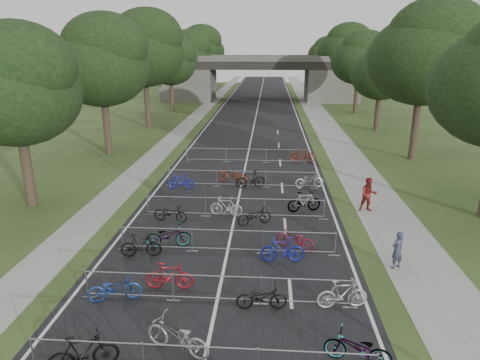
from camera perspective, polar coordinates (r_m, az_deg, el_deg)
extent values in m
cube|color=black|center=(56.34, 2.19, 8.76)|extent=(11.00, 140.00, 0.01)
cube|color=gray|center=(56.67, 10.39, 8.54)|extent=(3.00, 140.00, 0.01)
cube|color=gray|center=(57.06, -5.45, 8.80)|extent=(2.00, 140.00, 0.01)
cube|color=silver|center=(56.34, 2.19, 8.75)|extent=(0.12, 140.00, 0.00)
cube|color=#4E4A46|center=(72.14, -6.78, 12.57)|extent=(8.00, 8.00, 5.00)
cube|color=#4E4A46|center=(71.59, 12.07, 12.28)|extent=(8.00, 8.00, 5.00)
cube|color=black|center=(70.74, 2.65, 15.09)|extent=(30.00, 8.00, 1.20)
cube|color=#4E4A46|center=(66.91, 2.58, 15.81)|extent=(30.00, 0.40, 0.90)
cube|color=#4E4A46|center=(74.50, 2.73, 15.98)|extent=(30.00, 0.40, 0.90)
cylinder|color=#33261C|center=(26.18, -26.51, 1.30)|extent=(0.56, 0.56, 4.20)
ellipsoid|color=black|center=(25.48, -27.77, 10.21)|extent=(6.72, 6.72, 5.51)
sphere|color=black|center=(24.65, -27.61, 13.22)|extent=(5.38, 5.38, 5.38)
sphere|color=black|center=(26.25, -27.90, 8.49)|extent=(4.37, 4.37, 4.37)
cylinder|color=#33261C|center=(36.69, -17.35, 6.97)|extent=(0.56, 0.56, 4.72)
ellipsoid|color=black|center=(36.19, -18.03, 14.18)|extent=(7.56, 7.56, 6.20)
sphere|color=black|center=(35.47, -17.63, 16.62)|extent=(6.05, 6.05, 6.05)
sphere|color=black|center=(36.89, -18.34, 12.72)|extent=(4.91, 4.91, 4.91)
cylinder|color=#33261C|center=(36.01, 22.31, 6.58)|extent=(0.56, 0.56, 5.11)
ellipsoid|color=black|center=(35.52, 23.27, 14.51)|extent=(8.18, 8.18, 6.70)
sphere|color=black|center=(35.23, 24.83, 16.99)|extent=(6.54, 6.54, 6.54)
sphere|color=black|center=(35.88, 22.04, 13.03)|extent=(5.31, 5.31, 5.31)
cylinder|color=#33261C|center=(47.90, -12.28, 9.99)|extent=(0.56, 0.56, 5.25)
ellipsoid|color=black|center=(47.54, -12.69, 16.14)|extent=(8.40, 8.40, 6.89)
sphere|color=black|center=(46.89, -12.28, 18.21)|extent=(6.72, 6.72, 6.72)
sphere|color=black|center=(48.19, -13.03, 14.88)|extent=(5.46, 5.46, 5.46)
cylinder|color=#33261C|center=(47.51, 17.86, 8.64)|extent=(0.56, 0.56, 3.85)
ellipsoid|color=black|center=(47.12, 18.30, 13.16)|extent=(6.16, 6.16, 5.05)
sphere|color=black|center=(46.73, 19.33, 14.55)|extent=(4.93, 4.93, 4.93)
sphere|color=black|center=(47.55, 17.47, 12.33)|extent=(4.00, 4.00, 4.00)
cylinder|color=#33261C|center=(59.51, -9.07, 11.06)|extent=(0.56, 0.56, 4.20)
ellipsoid|color=black|center=(59.20, -9.27, 15.02)|extent=(6.72, 6.72, 5.51)
sphere|color=black|center=(58.54, -8.85, 16.33)|extent=(5.38, 5.38, 5.38)
sphere|color=black|center=(59.84, -9.60, 14.22)|extent=(4.37, 4.37, 4.37)
cylinder|color=#33261C|center=(59.10, 15.21, 10.77)|extent=(0.56, 0.56, 4.48)
ellipsoid|color=black|center=(58.79, 15.56, 15.01)|extent=(7.17, 7.17, 5.88)
sphere|color=black|center=(58.39, 16.38, 16.35)|extent=(5.73, 5.73, 5.73)
sphere|color=black|center=(59.22, 14.91, 14.21)|extent=(4.66, 4.66, 4.66)
cylinder|color=#33261C|center=(71.17, -6.93, 12.39)|extent=(0.56, 0.56, 4.72)
ellipsoid|color=black|center=(70.92, -7.07, 16.12)|extent=(7.56, 7.56, 6.20)
sphere|color=black|center=(70.30, -6.69, 17.35)|extent=(6.05, 6.05, 6.05)
sphere|color=black|center=(71.53, -7.37, 15.36)|extent=(4.91, 4.91, 4.91)
cylinder|color=#33261C|center=(70.83, 13.41, 12.18)|extent=(0.56, 0.56, 5.11)
ellipsoid|color=black|center=(70.58, 13.71, 16.23)|extent=(8.18, 8.18, 6.70)
sphere|color=black|center=(70.18, 14.38, 17.51)|extent=(6.54, 6.54, 6.54)
sphere|color=black|center=(71.01, 13.17, 15.44)|extent=(5.31, 5.31, 5.31)
cylinder|color=#33261C|center=(82.93, -5.38, 13.34)|extent=(0.56, 0.56, 5.25)
ellipsoid|color=black|center=(82.72, -5.48, 16.89)|extent=(8.40, 8.40, 6.89)
sphere|color=black|center=(82.14, -5.14, 18.07)|extent=(6.72, 6.72, 6.72)
sphere|color=black|center=(83.31, -5.76, 16.16)|extent=(5.46, 5.46, 5.46)
cylinder|color=#33261C|center=(82.71, 12.07, 12.54)|extent=(0.56, 0.56, 3.85)
ellipsoid|color=black|center=(82.49, 12.24, 15.15)|extent=(6.16, 6.16, 5.05)
sphere|color=black|center=(82.04, 12.78, 15.96)|extent=(4.93, 4.93, 4.93)
sphere|color=black|center=(82.95, 11.80, 14.65)|extent=(4.00, 4.00, 4.00)
cylinder|color=#33261C|center=(94.81, -4.19, 13.56)|extent=(0.56, 0.56, 4.20)
ellipsoid|color=black|center=(94.61, -4.25, 16.05)|extent=(6.72, 6.72, 5.51)
sphere|color=black|center=(94.01, -3.93, 16.87)|extent=(5.38, 5.38, 5.38)
sphere|color=black|center=(95.20, -4.50, 15.55)|extent=(4.37, 4.37, 4.37)
cylinder|color=#33261C|center=(94.55, 11.10, 13.37)|extent=(0.56, 0.56, 4.48)
ellipsoid|color=black|center=(94.36, 11.26, 16.03)|extent=(7.17, 7.17, 5.88)
sphere|color=black|center=(93.92, 11.73, 16.87)|extent=(5.73, 5.73, 5.73)
sphere|color=black|center=(94.82, 10.88, 15.51)|extent=(4.66, 4.66, 4.66)
cylinder|color=gray|center=(12.06, -5.42, -21.26)|extent=(9.20, 0.04, 0.04)
cylinder|color=gray|center=(13.79, -25.89, -20.18)|extent=(0.05, 0.05, 1.10)
cylinder|color=gray|center=(12.68, -12.77, -22.33)|extent=(0.05, 0.05, 1.10)
cylinder|color=gray|center=(15.00, -3.19, -12.67)|extent=(9.20, 0.04, 0.04)
cylinder|color=gray|center=(15.46, -3.14, -15.46)|extent=(9.20, 0.04, 0.04)
cylinder|color=gray|center=(16.42, -19.73, -12.92)|extent=(0.05, 0.05, 1.10)
cube|color=gray|center=(16.69, -19.54, -14.52)|extent=(0.50, 0.08, 0.03)
cylinder|color=gray|center=(15.51, -8.96, -13.94)|extent=(0.05, 0.05, 1.10)
cube|color=gray|center=(15.79, -8.87, -15.60)|extent=(0.50, 0.08, 0.03)
cylinder|color=gray|center=(15.17, 2.79, -14.51)|extent=(0.05, 0.05, 1.10)
cube|color=gray|center=(15.46, 2.76, -16.19)|extent=(0.50, 0.08, 0.03)
cylinder|color=gray|center=(15.44, 14.62, -14.49)|extent=(0.05, 0.05, 1.10)
cube|color=gray|center=(15.73, 14.47, -16.15)|extent=(0.50, 0.08, 0.03)
cylinder|color=gray|center=(18.37, -1.74, -6.72)|extent=(9.20, 0.04, 0.04)
cylinder|color=gray|center=(18.74, -1.72, -9.15)|extent=(9.20, 0.04, 0.04)
cylinder|color=gray|center=(19.54, -15.39, -7.44)|extent=(0.05, 0.05, 1.10)
cube|color=gray|center=(19.77, -15.27, -8.85)|extent=(0.50, 0.08, 0.03)
cylinder|color=gray|center=(18.78, -6.43, -7.94)|extent=(0.05, 0.05, 1.10)
cube|color=gray|center=(19.01, -6.38, -9.40)|extent=(0.50, 0.08, 0.03)
cylinder|color=gray|center=(18.50, 3.05, -8.26)|extent=(0.05, 0.05, 1.10)
cube|color=gray|center=(18.74, 3.03, -9.74)|extent=(0.50, 0.08, 0.03)
cylinder|color=gray|center=(18.72, 12.58, -8.36)|extent=(0.05, 0.05, 1.10)
cube|color=gray|center=(18.96, 12.47, -9.81)|extent=(0.50, 0.08, 0.03)
cylinder|color=gray|center=(22.06, -0.73, -2.46)|extent=(9.20, 0.04, 0.04)
cylinder|color=gray|center=(22.37, -0.72, -4.56)|extent=(9.20, 0.04, 0.04)
cylinder|color=gray|center=(23.05, -12.22, -3.31)|extent=(0.05, 0.05, 1.10)
cube|color=gray|center=(23.24, -12.13, -4.54)|extent=(0.50, 0.08, 0.03)
cylinder|color=gray|center=(22.40, -4.64, -3.56)|extent=(0.05, 0.05, 1.10)
cube|color=gray|center=(22.60, -4.61, -4.83)|extent=(0.50, 0.08, 0.03)
cylinder|color=gray|center=(22.17, 3.24, -3.77)|extent=(0.05, 0.05, 1.10)
cube|color=gray|center=(22.37, 3.22, -5.04)|extent=(0.50, 0.08, 0.03)
cylinder|color=gray|center=(22.36, 11.14, -3.90)|extent=(0.05, 0.05, 1.10)
cube|color=gray|center=(22.56, 11.06, -5.16)|extent=(0.50, 0.08, 0.03)
cylinder|color=gray|center=(26.80, 0.14, 1.19)|extent=(9.20, 0.04, 0.04)
cylinder|color=gray|center=(27.06, 0.14, -0.58)|extent=(9.20, 0.04, 0.04)
cylinder|color=gray|center=(27.62, -9.43, 0.36)|extent=(0.05, 0.05, 1.10)
cube|color=gray|center=(27.78, -9.38, -0.69)|extent=(0.50, 0.08, 0.03)
cylinder|color=gray|center=(27.08, -3.10, 0.23)|extent=(0.05, 0.05, 1.10)
cube|color=gray|center=(27.25, -3.08, -0.84)|extent=(0.50, 0.08, 0.03)
cylinder|color=gray|center=(26.89, 3.40, 0.10)|extent=(0.05, 0.05, 1.10)
cube|color=gray|center=(27.05, 3.38, -0.98)|extent=(0.50, 0.08, 0.03)
cylinder|color=gray|center=(27.05, 9.91, -0.03)|extent=(0.05, 0.05, 1.10)
cube|color=gray|center=(27.21, 9.85, -1.11)|extent=(0.50, 0.08, 0.03)
cylinder|color=gray|center=(32.59, 0.84, 4.15)|extent=(9.20, 0.04, 0.04)
cylinder|color=gray|center=(32.80, 0.83, 2.67)|extent=(9.20, 0.04, 0.04)
cylinder|color=gray|center=(33.27, -7.11, 3.41)|extent=(0.05, 0.05, 1.10)
cube|color=gray|center=(33.40, -7.08, 2.52)|extent=(0.50, 0.08, 0.03)
cylinder|color=gray|center=(32.82, -1.84, 3.34)|extent=(0.05, 0.05, 1.10)
cube|color=gray|center=(32.96, -1.83, 2.44)|extent=(0.50, 0.08, 0.03)
cylinder|color=gray|center=(32.66, 3.53, 3.25)|extent=(0.05, 0.05, 1.10)
cube|color=gray|center=(32.80, 3.51, 2.34)|extent=(0.50, 0.08, 0.03)
cylinder|color=gray|center=(32.79, 8.90, 3.12)|extent=(0.05, 0.05, 1.10)
cube|color=gray|center=(32.93, 8.86, 2.22)|extent=(0.50, 0.08, 0.03)
imported|color=black|center=(13.30, -20.18, -20.81)|extent=(1.96, 1.20, 1.14)
imported|color=gray|center=(13.27, -8.38, -19.99)|extent=(2.22, 1.46, 1.10)
imported|color=gray|center=(13.25, 15.41, -20.90)|extent=(1.98, 1.14, 0.99)
imported|color=navy|center=(16.02, -16.37, -13.67)|extent=(1.95, 1.14, 0.97)
imported|color=maroon|center=(16.21, -9.39, -12.53)|extent=(1.81, 0.57, 1.08)
imported|color=black|center=(15.00, 2.88, -15.36)|extent=(1.77, 0.74, 0.91)
imported|color=#ADADB5|center=(15.39, 13.49, -14.60)|extent=(1.82, 0.77, 1.06)
imported|color=black|center=(18.71, -13.07, -8.52)|extent=(1.77, 0.70, 1.04)
imported|color=gray|center=(19.35, -9.57, -7.38)|extent=(2.09, 1.11, 1.04)
imported|color=navy|center=(17.90, 5.67, -9.24)|extent=(1.88, 0.65, 1.11)
imported|color=maroon|center=(19.07, 7.34, -7.84)|extent=(1.87, 1.31, 0.93)
imported|color=black|center=(22.01, -9.25, -4.38)|extent=(1.86, 0.91, 0.93)
imported|color=#A1A0A8|center=(22.41, -1.85, -3.57)|extent=(1.81, 0.76, 1.05)
imported|color=black|center=(21.39, 1.92, -4.79)|extent=(1.88, 1.32, 0.94)
imported|color=gray|center=(23.23, 8.55, -2.89)|extent=(1.94, 1.05, 1.12)
imported|color=#1B1E97|center=(26.88, -7.90, -0.19)|extent=(1.66, 0.63, 0.97)
imported|color=maroon|center=(27.62, -1.02, 0.60)|extent=(2.21, 1.46, 1.10)
imported|color=black|center=(26.78, 1.41, 0.08)|extent=(1.95, 1.04, 1.13)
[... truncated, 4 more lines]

